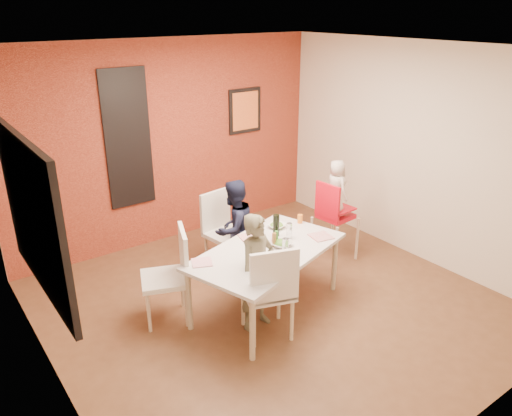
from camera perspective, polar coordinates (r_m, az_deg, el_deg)
ground at (r=5.62m, az=1.84°, el=-10.92°), size 4.50×4.50×0.00m
ceiling at (r=4.72m, az=2.26°, el=17.72°), size 4.50×4.50×0.02m
wall_back at (r=6.84m, az=-9.79°, el=7.33°), size 4.50×0.02×2.70m
wall_front at (r=3.68m, az=24.41°, el=-7.81°), size 4.50×0.02×2.70m
wall_left at (r=4.12m, az=-23.48°, el=-4.41°), size 0.02×4.50×2.70m
wall_right at (r=6.58m, az=17.73°, el=6.01°), size 0.02×4.50×2.70m
brick_accent_wall at (r=6.82m, az=-9.71°, el=7.30°), size 4.50×0.02×2.70m
picture_window_frame at (r=4.23m, az=-24.16°, el=-0.86°), size 0.05×1.70×1.30m
picture_window_pane at (r=4.23m, az=-23.97°, el=-0.82°), size 0.02×1.55×1.15m
glassblock_strip at (r=6.53m, az=-14.45°, el=7.62°), size 0.55×0.03×1.70m
glassblock_surround at (r=6.53m, az=-14.43°, el=7.62°), size 0.60×0.03×1.76m
art_print_frame at (r=7.33m, az=-1.28°, el=11.06°), size 0.54×0.03×0.64m
art_print_canvas at (r=7.32m, az=-1.21°, el=11.04°), size 0.44×0.01×0.54m
dining_table at (r=5.23m, az=1.24°, el=-5.39°), size 1.90×1.40×0.71m
chair_near at (r=4.81m, az=1.62°, el=-9.11°), size 0.60×0.60×1.02m
chair_far at (r=6.14m, az=-3.90°, el=-2.10°), size 0.51×0.51×0.97m
chair_left at (r=5.19m, az=-9.49°, el=-7.07°), size 0.60×0.60×1.00m
high_chair at (r=6.31m, az=8.81°, el=-0.67°), size 0.49×0.49×1.07m
child_near at (r=4.97m, az=0.16°, el=-7.36°), size 0.50×0.38×1.23m
child_far at (r=5.94m, az=-2.53°, el=-2.36°), size 0.69×0.60×1.20m
toddler at (r=6.21m, az=9.16°, el=2.29°), size 0.27×0.37×0.70m
plate_near_left at (r=4.74m, az=1.76°, el=-7.56°), size 0.28×0.28×0.01m
plate_far_mid at (r=5.46m, az=-0.85°, el=-3.33°), size 0.23×0.23×0.01m
plate_near_right at (r=5.52m, az=7.45°, el=-3.23°), size 0.26×0.26×0.01m
plate_far_left at (r=4.97m, az=-6.20°, el=-6.19°), size 0.26×0.26×0.01m
salad_bowl_a at (r=5.27m, az=2.86°, el=-4.10°), size 0.27×0.27×0.06m
salad_bowl_b at (r=5.69m, az=2.38°, el=-2.06°), size 0.24×0.24×0.05m
wine_bottle at (r=5.41m, az=2.32°, el=-2.11°), size 0.07×0.07×0.27m
wine_glass_a at (r=5.04m, az=3.40°, el=-4.52°), size 0.07×0.07×0.20m
wine_glass_b at (r=5.42m, az=3.82°, el=-2.62°), size 0.06×0.06×0.18m
paper_towel_roll at (r=4.93m, az=-0.06°, el=-4.78°), size 0.11×0.11×0.25m
condiment_red at (r=5.28m, az=2.01°, el=-3.57°), size 0.03×0.03×0.13m
condiment_green at (r=5.31m, az=2.35°, el=-3.35°), size 0.04×0.04×0.14m
condiment_brown at (r=5.24m, az=2.10°, el=-3.65°), size 0.04×0.04×0.16m
sippy_cup at (r=5.82m, az=5.05°, el=-1.24°), size 0.06×0.06×0.10m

